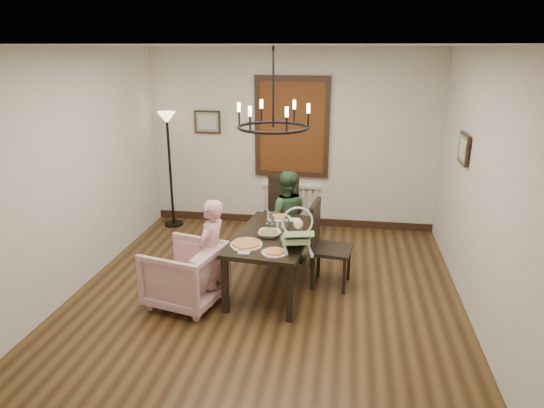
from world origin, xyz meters
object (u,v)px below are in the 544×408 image
(armchair, at_px, (185,274))
(baby_bouncer, at_px, (297,235))
(chair_far, at_px, (277,215))
(chair_right, at_px, (332,245))
(seated_man, at_px, (286,224))
(drinking_glass, at_px, (271,223))
(floor_lamp, at_px, (170,171))
(elderly_woman, at_px, (212,261))
(dining_table, at_px, (273,241))

(armchair, bearing_deg, baby_bouncer, 109.52)
(chair_far, distance_m, chair_right, 1.25)
(seated_man, relative_size, drinking_glass, 7.04)
(seated_man, bearing_deg, baby_bouncer, 95.87)
(chair_far, relative_size, floor_lamp, 0.59)
(floor_lamp, bearing_deg, baby_bouncer, -45.21)
(seated_man, distance_m, drinking_glass, 0.71)
(chair_far, height_order, elderly_woman, chair_far)
(elderly_woman, height_order, floor_lamp, floor_lamp)
(dining_table, xyz_separation_m, drinking_glass, (-0.05, 0.18, 0.16))
(seated_man, relative_size, baby_bouncer, 2.11)
(armchair, distance_m, floor_lamp, 2.69)
(elderly_woman, bearing_deg, baby_bouncer, 107.22)
(seated_man, bearing_deg, elderly_woman, 55.75)
(elderly_woman, height_order, seated_man, seated_man)
(chair_far, relative_size, armchair, 1.37)
(dining_table, xyz_separation_m, chair_right, (0.68, 0.19, -0.08))
(chair_right, relative_size, floor_lamp, 0.59)
(dining_table, xyz_separation_m, baby_bouncer, (0.32, -0.39, 0.24))
(elderly_woman, bearing_deg, drinking_glass, 151.47)
(dining_table, relative_size, baby_bouncer, 3.19)
(elderly_woman, bearing_deg, chair_right, 129.84)
(floor_lamp, bearing_deg, armchair, -66.82)
(baby_bouncer, distance_m, floor_lamp, 3.23)
(chair_far, distance_m, drinking_glass, 0.99)
(chair_far, bearing_deg, drinking_glass, -68.67)
(elderly_woman, distance_m, seated_man, 1.44)
(chair_far, bearing_deg, baby_bouncer, -56.91)
(armchair, relative_size, drinking_glass, 5.27)
(dining_table, bearing_deg, baby_bouncer, -44.74)
(seated_man, xyz_separation_m, baby_bouncer, (0.28, -1.23, 0.34))
(elderly_woman, bearing_deg, chair_far, 176.68)
(chair_far, distance_m, baby_bouncer, 1.62)
(armchair, height_order, baby_bouncer, baby_bouncer)
(chair_far, xyz_separation_m, seated_man, (0.17, -0.29, -0.01))
(dining_table, bearing_deg, drinking_glass, 111.43)
(elderly_woman, relative_size, seated_man, 0.98)
(chair_far, relative_size, elderly_woman, 1.05)
(chair_right, height_order, armchair, chair_right)
(dining_table, relative_size, armchair, 2.02)
(dining_table, height_order, drinking_glass, drinking_glass)
(elderly_woman, distance_m, floor_lamp, 2.72)
(armchair, xyz_separation_m, drinking_glass, (0.87, 0.70, 0.42))
(chair_far, xyz_separation_m, floor_lamp, (-1.83, 0.77, 0.37))
(dining_table, distance_m, floor_lamp, 2.74)
(chair_right, height_order, baby_bouncer, chair_right)
(chair_right, bearing_deg, drinking_glass, 98.06)
(chair_right, bearing_deg, elderly_woman, 123.20)
(dining_table, distance_m, elderly_woman, 0.77)
(elderly_woman, relative_size, baby_bouncer, 2.07)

